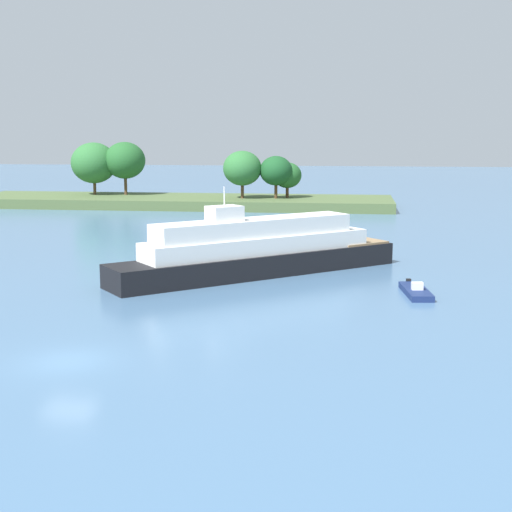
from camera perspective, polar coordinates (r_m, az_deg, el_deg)
The scene contains 4 objects.
ground_plane at distance 36.10m, azimuth -14.42°, elevation -7.92°, with size 400.00×400.00×0.00m, color #476B8E.
treeline_island at distance 107.56m, azimuth -6.36°, elevation 5.35°, with size 60.55×14.16×9.18m.
white_riverboat at distance 55.13m, azimuth 0.17°, elevation 0.42°, with size 20.60×18.09×6.79m.
small_motorboat at distance 49.94m, azimuth 12.31°, elevation -2.68°, with size 2.00×5.12×0.91m.
Camera 1 is at (13.03, -31.92, 10.71)m, focal length 51.48 mm.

